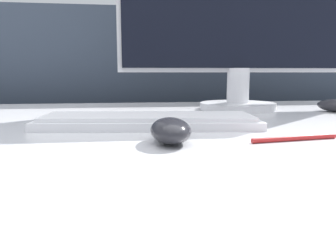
{
  "coord_description": "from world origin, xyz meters",
  "views": [
    {
      "loc": [
        -0.13,
        -0.61,
        0.86
      ],
      "look_at": [
        -0.06,
        -0.1,
        0.77
      ],
      "focal_mm": 35.0,
      "sensor_mm": 36.0,
      "label": 1
    }
  ],
  "objects_px": {
    "computer_mouse_near": "(171,130)",
    "keyboard": "(148,121)",
    "monitor": "(240,11)",
    "computer_mouse_far": "(336,105)"
  },
  "relations": [
    {
      "from": "monitor",
      "to": "computer_mouse_far",
      "type": "bearing_deg",
      "value": -20.59
    },
    {
      "from": "keyboard",
      "to": "monitor",
      "type": "xyz_separation_m",
      "value": [
        0.28,
        0.28,
        0.27
      ]
    },
    {
      "from": "keyboard",
      "to": "monitor",
      "type": "height_order",
      "value": "monitor"
    },
    {
      "from": "keyboard",
      "to": "monitor",
      "type": "bearing_deg",
      "value": 50.58
    },
    {
      "from": "keyboard",
      "to": "computer_mouse_far",
      "type": "xyz_separation_m",
      "value": [
        0.53,
        0.18,
        0.01
      ]
    },
    {
      "from": "computer_mouse_near",
      "to": "keyboard",
      "type": "bearing_deg",
      "value": 98.41
    },
    {
      "from": "computer_mouse_near",
      "to": "keyboard",
      "type": "distance_m",
      "value": 0.16
    },
    {
      "from": "computer_mouse_near",
      "to": "computer_mouse_far",
      "type": "distance_m",
      "value": 0.61
    },
    {
      "from": "monitor",
      "to": "computer_mouse_far",
      "type": "height_order",
      "value": "monitor"
    },
    {
      "from": "computer_mouse_near",
      "to": "computer_mouse_far",
      "type": "xyz_separation_m",
      "value": [
        0.51,
        0.34,
        -0.0
      ]
    }
  ]
}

